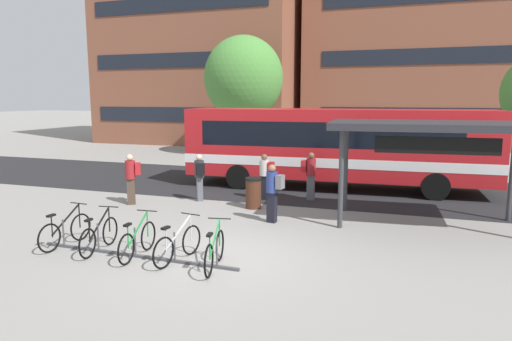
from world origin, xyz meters
TOP-DOWN VIEW (x-y plane):
  - ground at (0.00, 0.00)m, footprint 200.00×200.00m
  - bus_lane_asphalt at (0.00, 9.03)m, footprint 80.00×7.20m
  - city_bus at (1.31, 9.03)m, footprint 12.13×3.15m
  - bike_rack at (-1.82, -0.57)m, footprint 5.17×0.18m
  - parked_bicycle_black_0 at (-3.90, -0.44)m, footprint 0.52×1.72m
  - parked_bicycle_black_1 at (-2.86, -0.49)m, footprint 0.52×1.72m
  - parked_bicycle_green_2 at (-1.76, -0.55)m, footprint 0.52×1.72m
  - parked_bicycle_silver_3 at (-0.75, -0.50)m, footprint 0.52×1.71m
  - parked_bicycle_green_4 at (0.21, -0.64)m, footprint 0.52×1.70m
  - transit_shelter at (4.64, 4.53)m, footprint 5.82×3.23m
  - commuter_grey_pack_0 at (0.34, 3.30)m, footprint 0.56×0.39m
  - commuter_red_pack_1 at (-4.93, 3.97)m, footprint 0.61×0.53m
  - commuter_black_pack_2 at (-2.95, 5.20)m, footprint 0.55×0.60m
  - commuter_red_pack_3 at (-0.80, 6.13)m, footprint 0.53×0.35m
  - commuter_red_pack_4 at (0.74, 6.59)m, footprint 0.53×0.35m
  - trash_bin at (-0.79, 4.79)m, footprint 0.55×0.55m
  - street_tree_1 at (-6.08, 18.22)m, footprint 4.97×4.97m
  - building_left_wing at (-12.56, 27.39)m, footprint 16.01×11.50m
  - building_right_wing at (9.12, 30.06)m, footprint 26.14×10.49m
  - building_centre_block at (-2.17, 43.62)m, footprint 18.82×13.77m

SIDE VIEW (x-z plane):
  - ground at x=0.00m, z-range 0.00..0.00m
  - bus_lane_asphalt at x=0.00m, z-range 0.00..0.01m
  - bike_rack at x=-1.82m, z-range -0.26..0.44m
  - parked_bicycle_black_0 at x=-3.90m, z-range -0.11..0.88m
  - parked_bicycle_black_1 at x=-2.86m, z-range -0.11..0.88m
  - parked_bicycle_green_2 at x=-1.76m, z-range -0.11..0.88m
  - parked_bicycle_silver_3 at x=-0.75m, z-range -0.11..0.88m
  - parked_bicycle_green_4 at x=0.21m, z-range -0.11..0.88m
  - trash_bin at x=-0.79m, z-range 0.00..1.03m
  - commuter_red_pack_3 at x=-0.80m, z-range 0.13..1.79m
  - commuter_black_pack_2 at x=-2.95m, z-range 0.13..1.80m
  - commuter_red_pack_4 at x=0.74m, z-range 0.13..1.86m
  - commuter_grey_pack_0 at x=0.34m, z-range 0.14..1.86m
  - commuter_red_pack_1 at x=-4.93m, z-range 0.14..1.88m
  - city_bus at x=1.31m, z-range 0.18..3.38m
  - transit_shelter at x=4.64m, z-range 1.28..4.25m
  - street_tree_1 at x=-6.08m, z-range 1.13..8.65m
  - building_centre_block at x=-2.17m, z-range 0.00..15.40m
  - building_left_wing at x=-12.56m, z-range 0.00..20.01m
  - building_right_wing at x=9.12m, z-range 0.00..20.19m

